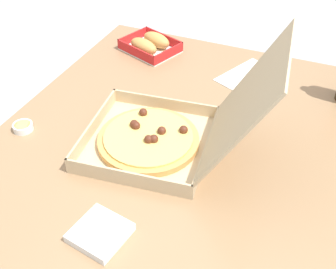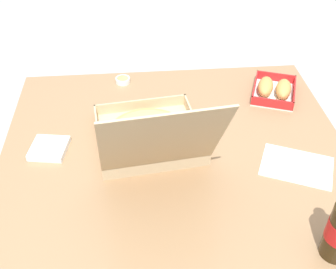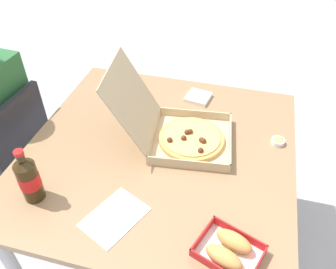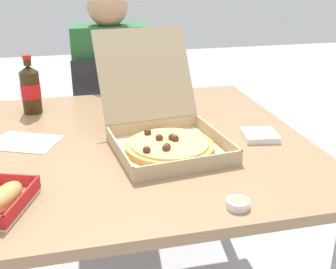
% 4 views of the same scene
% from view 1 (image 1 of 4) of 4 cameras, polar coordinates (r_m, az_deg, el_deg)
% --- Properties ---
extents(dining_table, '(1.10, 1.09, 0.70)m').
position_cam_1_polar(dining_table, '(1.22, 4.12, -2.90)').
color(dining_table, '#997551').
rests_on(dining_table, ground_plane).
extents(pizza_box_open, '(0.38, 0.52, 0.33)m').
position_cam_1_polar(pizza_box_open, '(1.11, -0.48, 0.18)').
color(pizza_box_open, tan).
rests_on(pizza_box_open, dining_table).
extents(bread_side_box, '(0.21, 0.23, 0.06)m').
position_cam_1_polar(bread_side_box, '(1.57, -2.44, 12.13)').
color(bread_side_box, white).
rests_on(bread_side_box, dining_table).
extents(paper_menu, '(0.25, 0.22, 0.00)m').
position_cam_1_polar(paper_menu, '(1.45, 11.16, 7.64)').
color(paper_menu, white).
rests_on(paper_menu, dining_table).
extents(napkin_pile, '(0.13, 0.13, 0.02)m').
position_cam_1_polar(napkin_pile, '(0.94, -9.20, -13.04)').
color(napkin_pile, white).
rests_on(napkin_pile, dining_table).
extents(dipping_sauce_cup, '(0.06, 0.06, 0.02)m').
position_cam_1_polar(dipping_sauce_cup, '(1.25, -19.10, 1.01)').
color(dipping_sauce_cup, white).
rests_on(dipping_sauce_cup, dining_table).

